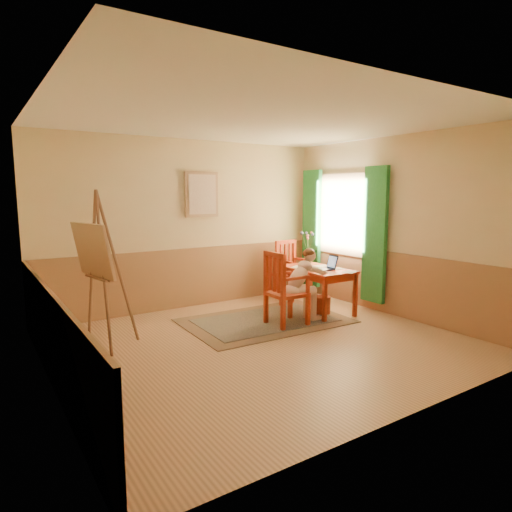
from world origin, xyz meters
TOP-DOWN VIEW (x-y plane):
  - room at (0.00, 0.00)m, footprint 5.04×4.54m
  - wainscot at (0.00, 0.80)m, footprint 5.00×4.50m
  - window at (2.42, 1.10)m, footprint 0.12×2.01m
  - wall_portrait at (0.25, 2.20)m, footprint 0.60×0.05m
  - rug at (0.57, 0.78)m, footprint 2.46×1.69m
  - table at (1.58, 0.77)m, footprint 0.75×1.22m
  - chair_left at (0.67, 0.45)m, footprint 0.51×0.49m
  - chair_back at (1.79, 1.72)m, footprint 0.49×0.51m
  - figure at (1.00, 0.45)m, footprint 0.81×0.36m
  - laptop at (1.61, 0.59)m, footprint 0.39×0.26m
  - papers at (1.68, 0.67)m, footprint 0.69×1.06m
  - vase at (1.80, 1.27)m, footprint 0.20×0.29m
  - wastebasket at (1.56, 0.61)m, footprint 0.28×0.28m
  - easel at (-1.82, 0.91)m, footprint 0.72×0.88m

SIDE VIEW (x-z plane):
  - rug at x=0.57m, z-range 0.00..0.02m
  - wastebasket at x=1.56m, z-range 0.00..0.28m
  - wainscot at x=0.00m, z-range 0.00..1.00m
  - chair_back at x=1.79m, z-range 0.00..1.07m
  - chair_left at x=0.67m, z-range 0.00..1.09m
  - figure at x=1.00m, z-range 0.06..1.16m
  - table at x=1.58m, z-range 0.27..0.99m
  - papers at x=1.68m, z-range 0.72..0.72m
  - laptop at x=1.61m, z-range 0.65..0.88m
  - vase at x=1.80m, z-range 0.70..1.26m
  - easel at x=-1.82m, z-range 0.18..2.15m
  - window at x=2.42m, z-range 0.25..2.45m
  - room at x=0.00m, z-range -0.02..2.82m
  - wall_portrait at x=0.25m, z-range 1.52..2.28m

